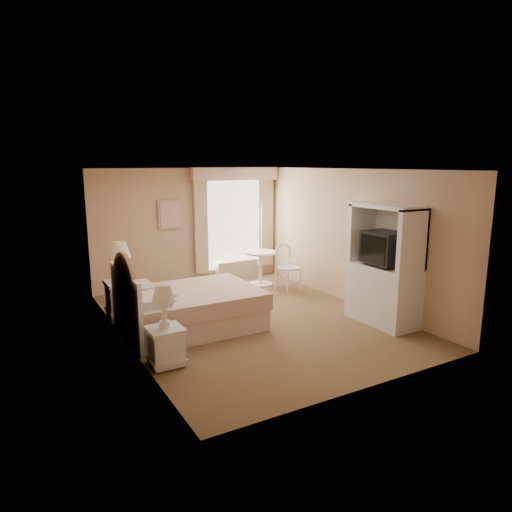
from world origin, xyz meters
TOP-DOWN VIEW (x-y plane):
  - room at (0.00, 0.00)m, footprint 4.21×5.51m
  - window at (1.05, 2.65)m, footprint 2.05×0.22m
  - framed_art at (-0.45, 2.71)m, footprint 0.52×0.04m
  - bed at (-1.12, 0.17)m, footprint 2.11×1.62m
  - nightstand_near at (-1.84, -0.98)m, footprint 0.44×0.44m
  - nightstand_far at (-1.84, 1.33)m, footprint 0.53×0.53m
  - round_table at (1.26, 1.90)m, footprint 0.69×0.69m
  - cafe_chair at (1.51, 1.27)m, footprint 0.54×0.54m
  - armoire at (1.81, -1.17)m, footprint 0.59×1.18m

SIDE VIEW (x-z plane):
  - bed at x=-1.12m, z-range -0.37..1.06m
  - nightstand_near at x=-1.84m, z-range -0.13..0.94m
  - nightstand_far at x=-1.84m, z-range -0.16..1.12m
  - round_table at x=1.26m, z-range 0.12..0.86m
  - cafe_chair at x=1.51m, z-range 0.08..1.04m
  - armoire at x=1.81m, z-range -0.17..1.80m
  - room at x=0.00m, z-range -0.01..2.50m
  - window at x=1.05m, z-range 0.09..2.60m
  - framed_art at x=-0.45m, z-range 1.24..1.86m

